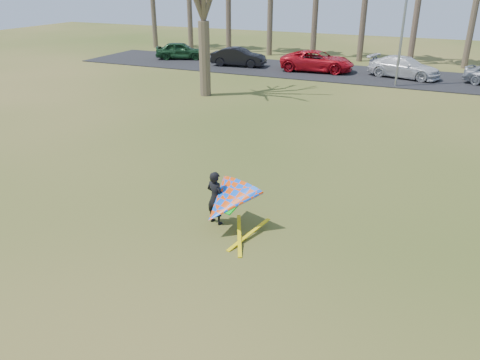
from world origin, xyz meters
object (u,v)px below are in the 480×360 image
at_px(car_2, 317,61).
at_px(streetlight, 408,13).
at_px(car_3, 404,67).
at_px(car_1, 238,57).
at_px(kite_flyer, 225,202).
at_px(car_0, 181,50).

bearing_deg(car_2, streetlight, -119.68).
bearing_deg(car_3, car_1, 106.36).
xyz_separation_m(car_1, kite_flyer, (10.11, -23.49, 0.09)).
relative_size(car_1, car_2, 0.79).
bearing_deg(kite_flyer, car_1, 113.28).
distance_m(car_0, car_2, 12.03).
xyz_separation_m(car_0, car_2, (12.01, -0.76, 0.04)).
bearing_deg(streetlight, car_1, 168.51).
bearing_deg(kite_flyer, car_3, 84.91).
distance_m(car_3, kite_flyer, 24.10).
distance_m(streetlight, kite_flyer, 21.42).
bearing_deg(car_1, car_2, -92.86).
height_order(car_1, car_3, car_3).
xyz_separation_m(car_0, car_1, (5.85, -1.13, -0.01)).
height_order(car_0, car_3, car_3).
bearing_deg(streetlight, car_2, 154.87).
xyz_separation_m(car_3, kite_flyer, (-2.14, -24.00, 0.08)).
bearing_deg(streetlight, car_0, 168.67).
relative_size(streetlight, car_0, 1.95).
height_order(car_0, car_1, car_0).
height_order(car_3, kite_flyer, kite_flyer).
distance_m(streetlight, car_0, 18.84).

